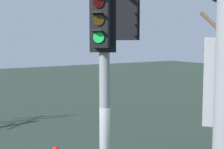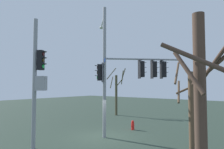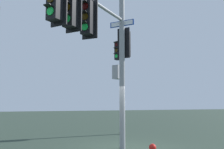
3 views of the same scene
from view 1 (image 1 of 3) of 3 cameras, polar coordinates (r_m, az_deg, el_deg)
main_signal_pole_assembly at (r=8.60m, az=-0.21°, el=11.38°), size 4.28×6.31×8.84m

